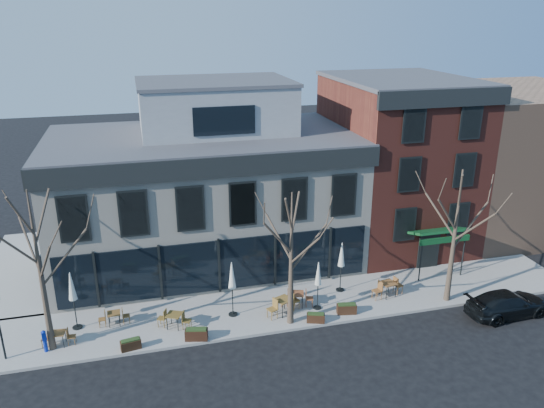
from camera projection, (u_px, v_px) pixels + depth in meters
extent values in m
plane|color=black|center=(220.00, 295.00, 30.02)|extent=(120.00, 120.00, 0.00)
cube|color=gray|center=(286.00, 306.00, 28.81)|extent=(33.50, 4.70, 0.15)
cube|color=gray|center=(24.00, 270.00, 32.78)|extent=(4.50, 12.00, 0.15)
cube|color=beige|center=(205.00, 200.00, 33.19)|extent=(18.00, 10.00, 8.00)
cube|color=#47474C|center=(202.00, 137.00, 31.80)|extent=(18.30, 10.30, 0.30)
cube|color=black|center=(216.00, 168.00, 27.32)|extent=(18.30, 0.25, 1.10)
cube|color=black|center=(41.00, 154.00, 29.81)|extent=(0.25, 10.30, 1.10)
cube|color=black|center=(219.00, 265.00, 29.31)|extent=(17.20, 0.12, 3.00)
cube|color=black|center=(54.00, 253.00, 30.85)|extent=(0.12, 7.50, 3.00)
cube|color=gray|center=(215.00, 107.00, 32.41)|extent=(9.00, 6.50, 3.00)
cube|color=maroon|center=(396.00, 163.00, 35.75)|extent=(8.00, 10.00, 11.00)
cube|color=#47474C|center=(403.00, 79.00, 33.85)|extent=(8.20, 10.20, 0.25)
cube|color=black|center=(446.00, 98.00, 29.35)|extent=(8.20, 0.25, 1.00)
cube|color=#0E3E1B|center=(438.00, 231.00, 31.33)|extent=(3.20, 1.66, 0.67)
cube|color=black|center=(428.00, 251.00, 32.62)|extent=(1.40, 0.10, 2.50)
cube|color=#8C664C|center=(512.00, 157.00, 39.20)|extent=(12.00, 12.00, 10.00)
cone|color=#382B21|center=(41.00, 273.00, 23.68)|extent=(0.34, 0.34, 7.92)
cylinder|color=#382B21|center=(65.00, 257.00, 23.91)|extent=(2.23, 0.50, 2.48)
cylinder|color=#382B21|center=(30.00, 245.00, 24.10)|extent=(1.03, 2.05, 2.14)
cylinder|color=#382B21|center=(13.00, 247.00, 22.67)|extent=(1.80, 0.75, 2.21)
cylinder|color=#382B21|center=(45.00, 263.00, 22.59)|extent=(1.03, 2.04, 2.28)
cone|color=#382B21|center=(291.00, 260.00, 25.92)|extent=(0.34, 0.34, 7.04)
cylinder|color=#382B21|center=(309.00, 247.00, 26.13)|extent=(2.00, 0.46, 2.21)
cylinder|color=#382B21|center=(279.00, 237.00, 26.29)|extent=(0.93, 1.84, 1.91)
cylinder|color=#382B21|center=(278.00, 238.00, 25.03)|extent=(1.61, 0.68, 1.97)
cylinder|color=#382B21|center=(305.00, 251.00, 24.95)|extent=(0.93, 1.83, 2.03)
cone|color=#382B21|center=(454.00, 237.00, 27.98)|extent=(0.34, 0.34, 7.48)
cylinder|color=#382B21|center=(470.00, 225.00, 28.20)|extent=(2.12, 0.48, 2.35)
cylinder|color=#382B21|center=(440.00, 215.00, 28.38)|extent=(0.98, 1.94, 2.03)
cylinder|color=#382B21|center=(447.00, 215.00, 27.03)|extent=(1.71, 0.71, 2.09)
cylinder|color=#382B21|center=(474.00, 228.00, 26.95)|extent=(0.98, 1.94, 2.16)
imported|color=black|center=(508.00, 304.00, 27.85)|extent=(4.67, 2.10, 1.33)
cylinder|color=#0B239A|center=(46.00, 346.00, 24.71)|extent=(0.18, 0.18, 0.62)
cube|color=#0B239A|center=(44.00, 336.00, 24.52)|extent=(0.23, 0.21, 0.44)
cone|color=#0B239A|center=(43.00, 331.00, 24.43)|extent=(0.23, 0.23, 0.11)
cube|color=brown|center=(58.00, 333.00, 25.05)|extent=(0.70, 0.70, 0.04)
cylinder|color=black|center=(52.00, 343.00, 24.90)|extent=(0.04, 0.04, 0.66)
cylinder|color=black|center=(63.00, 342.00, 24.97)|extent=(0.04, 0.04, 0.66)
cylinder|color=black|center=(54.00, 337.00, 25.37)|extent=(0.04, 0.04, 0.66)
cylinder|color=black|center=(65.00, 336.00, 25.44)|extent=(0.04, 0.04, 0.66)
cube|color=brown|center=(114.00, 313.00, 26.72)|extent=(0.65, 0.65, 0.04)
cylinder|color=black|center=(109.00, 322.00, 26.54)|extent=(0.04, 0.04, 0.65)
cylinder|color=black|center=(120.00, 321.00, 26.67)|extent=(0.04, 0.04, 0.65)
cylinder|color=black|center=(109.00, 317.00, 26.99)|extent=(0.04, 0.04, 0.65)
cylinder|color=black|center=(119.00, 315.00, 27.13)|extent=(0.04, 0.04, 0.65)
cube|color=brown|center=(174.00, 315.00, 26.45)|extent=(0.94, 0.94, 0.04)
cylinder|color=black|center=(167.00, 324.00, 26.36)|extent=(0.04, 0.04, 0.72)
cylinder|color=black|center=(178.00, 325.00, 26.27)|extent=(0.04, 0.04, 0.72)
cylinder|color=black|center=(171.00, 317.00, 26.88)|extent=(0.04, 0.04, 0.72)
cylinder|color=black|center=(182.00, 319.00, 26.79)|extent=(0.04, 0.04, 0.72)
cube|color=brown|center=(283.00, 299.00, 27.64)|extent=(1.05, 1.05, 0.05)
cylinder|color=black|center=(282.00, 311.00, 27.37)|extent=(0.05, 0.05, 0.82)
cylinder|color=black|center=(292.00, 307.00, 27.73)|extent=(0.05, 0.05, 0.82)
cylinder|color=black|center=(275.00, 306.00, 27.84)|extent=(0.05, 0.05, 0.82)
cylinder|color=black|center=(284.00, 302.00, 28.21)|extent=(0.05, 0.05, 0.82)
cube|color=brown|center=(297.00, 293.00, 28.39)|extent=(0.89, 0.89, 0.04)
cylinder|color=black|center=(292.00, 302.00, 28.26)|extent=(0.04, 0.04, 0.74)
cylinder|color=black|center=(302.00, 303.00, 28.24)|extent=(0.04, 0.04, 0.74)
cylinder|color=black|center=(291.00, 297.00, 28.80)|extent=(0.04, 0.04, 0.74)
cylinder|color=black|center=(302.00, 297.00, 28.78)|extent=(0.04, 0.04, 0.74)
cube|color=brown|center=(388.00, 283.00, 29.35)|extent=(0.92, 0.92, 0.04)
cylinder|color=black|center=(387.00, 293.00, 29.10)|extent=(0.04, 0.04, 0.80)
cylinder|color=black|center=(396.00, 291.00, 29.36)|extent=(0.04, 0.04, 0.80)
cylinder|color=black|center=(380.00, 288.00, 29.63)|extent=(0.04, 0.04, 0.80)
cylinder|color=black|center=(389.00, 286.00, 29.89)|extent=(0.04, 0.04, 0.80)
cylinder|color=black|center=(77.00, 327.00, 26.64)|extent=(0.50, 0.50, 0.07)
cylinder|color=black|center=(74.00, 306.00, 26.23)|extent=(0.06, 0.06, 2.48)
cone|color=beige|center=(71.00, 286.00, 25.84)|extent=(0.41, 0.41, 1.47)
cylinder|color=black|center=(233.00, 314.00, 27.78)|extent=(0.49, 0.49, 0.07)
cylinder|color=black|center=(232.00, 294.00, 27.37)|extent=(0.06, 0.06, 2.44)
cone|color=silver|center=(232.00, 275.00, 26.99)|extent=(0.40, 0.40, 1.44)
cylinder|color=black|center=(317.00, 308.00, 28.40)|extent=(0.44, 0.44, 0.06)
cylinder|color=black|center=(318.00, 290.00, 28.03)|extent=(0.05, 0.05, 2.19)
cone|color=silver|center=(318.00, 273.00, 27.69)|extent=(0.36, 0.36, 1.30)
cylinder|color=black|center=(340.00, 290.00, 30.22)|extent=(0.47, 0.47, 0.06)
cylinder|color=black|center=(341.00, 272.00, 29.82)|extent=(0.05, 0.05, 2.37)
cone|color=beige|center=(342.00, 254.00, 29.45)|extent=(0.39, 0.39, 1.40)
cube|color=#301D10|center=(131.00, 345.00, 24.90)|extent=(0.99, 0.53, 0.47)
cube|color=#1E3314|center=(130.00, 340.00, 24.81)|extent=(0.89, 0.44, 0.08)
cube|color=black|center=(196.00, 335.00, 25.62)|extent=(1.16, 0.67, 0.54)
cube|color=#1E3314|center=(196.00, 329.00, 25.52)|extent=(1.03, 0.56, 0.09)
cube|color=#311C10|center=(316.00, 318.00, 27.08)|extent=(0.98, 0.64, 0.46)
cube|color=#1E3314|center=(316.00, 314.00, 26.99)|extent=(0.87, 0.54, 0.07)
cube|color=black|center=(347.00, 309.00, 27.85)|extent=(1.07, 0.58, 0.51)
cube|color=#1E3314|center=(347.00, 304.00, 27.75)|extent=(0.96, 0.49, 0.08)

